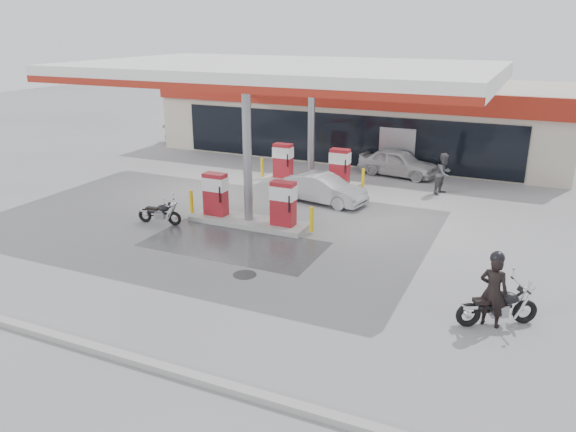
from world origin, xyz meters
name	(u,v)px	position (x,y,z in m)	size (l,w,h in m)	color
ground	(221,242)	(0.00, 0.00, 0.00)	(90.00, 90.00, 0.00)	gray
wet_patch	(234,244)	(0.50, 0.00, 0.00)	(6.00, 3.00, 0.00)	#4C4C4F
drain_cover	(245,275)	(2.00, -2.00, 0.00)	(0.70, 0.70, 0.01)	#38383A
kerb	(65,340)	(0.00, -7.00, 0.07)	(28.00, 0.25, 0.15)	gray
store_building	(364,117)	(0.01, 15.94, 2.01)	(22.00, 8.22, 4.00)	beige
canopy	(283,72)	(0.00, 5.00, 5.27)	(16.00, 10.02, 5.51)	silver
pump_island_near	(249,206)	(0.00, 2.00, 0.71)	(5.14, 1.30, 1.78)	#9E9E99
pump_island_far	(311,169)	(0.00, 8.00, 0.71)	(5.14, 1.30, 1.78)	#9E9E99
main_motorcycle	(499,307)	(9.04, -1.97, 0.47)	(1.85, 1.21, 1.06)	black
biker_main	(493,291)	(8.87, -2.08, 0.92)	(0.67, 0.44, 1.83)	black
parked_motorcycle	(160,214)	(-2.99, 0.67, 0.40)	(1.75, 0.67, 0.90)	black
sedan_white	(398,163)	(3.27, 11.20, 0.65)	(1.55, 3.84, 1.31)	silver
attendant	(444,174)	(5.80, 9.00, 0.90)	(0.87, 0.68, 1.79)	#4D4D51
hatchback_silver	(323,189)	(1.54, 5.60, 0.60)	(1.27, 3.64, 1.20)	#ACAEB4
parked_car_left	(198,133)	(-10.00, 14.00, 0.59)	(1.66, 4.08, 1.18)	gray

